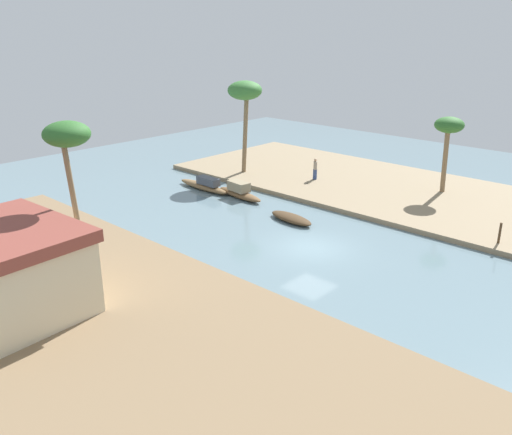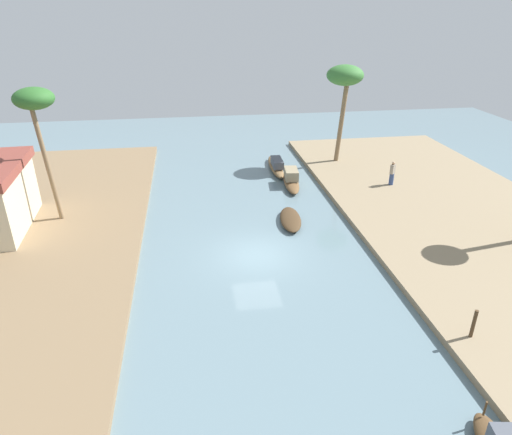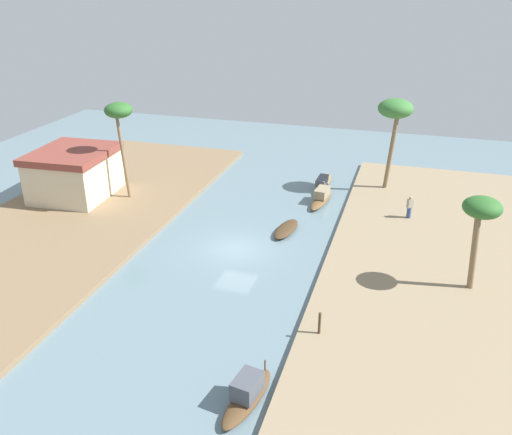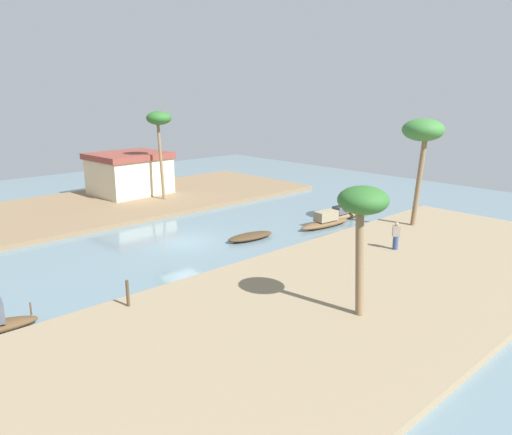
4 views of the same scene
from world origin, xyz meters
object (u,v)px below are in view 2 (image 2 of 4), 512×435
at_px(sampan_near_left_bank, 291,180).
at_px(mooring_post, 474,324).
at_px(palm_tree_left_far, 345,78).
at_px(sampan_midstream, 276,166).
at_px(palm_tree_right_tall, 35,104).
at_px(person_on_near_bank, 392,174).
at_px(sampan_open_hull, 290,219).

relative_size(sampan_near_left_bank, mooring_post, 3.82).
height_order(sampan_near_left_bank, palm_tree_left_far, palm_tree_left_far).
distance_m(sampan_midstream, palm_tree_right_tall, 17.78).
relative_size(mooring_post, palm_tree_left_far, 0.16).
relative_size(sampan_near_left_bank, sampan_midstream, 0.87).
bearing_deg(person_on_near_bank, sampan_open_hull, 164.85).
bearing_deg(mooring_post, person_on_near_bank, -13.18).
distance_m(sampan_near_left_bank, person_on_near_bank, 7.10).
distance_m(sampan_open_hull, person_on_near_bank, 9.35).
relative_size(mooring_post, palm_tree_right_tall, 0.16).
height_order(sampan_open_hull, palm_tree_left_far, palm_tree_left_far).
distance_m(mooring_post, palm_tree_left_far, 22.53).
bearing_deg(sampan_midstream, sampan_near_left_bank, -170.06).
height_order(sampan_open_hull, person_on_near_bank, person_on_near_bank).
bearing_deg(person_on_near_bank, palm_tree_left_far, 65.79).
height_order(mooring_post, palm_tree_right_tall, palm_tree_right_tall).
xyz_separation_m(sampan_open_hull, mooring_post, (-11.49, -4.54, 0.72)).
xyz_separation_m(sampan_midstream, mooring_post, (-20.90, -3.62, 0.54)).
bearing_deg(sampan_near_left_bank, palm_tree_left_far, -43.70).
height_order(sampan_midstream, palm_tree_right_tall, palm_tree_right_tall).
bearing_deg(palm_tree_left_far, sampan_open_hull, 148.37).
bearing_deg(mooring_post, sampan_near_left_bank, 10.13).
bearing_deg(sampan_open_hull, person_on_near_bank, -55.43).
height_order(sampan_midstream, mooring_post, mooring_post).
distance_m(person_on_near_bank, palm_tree_left_far, 8.42).
height_order(sampan_near_left_bank, person_on_near_bank, person_on_near_bank).
height_order(sampan_near_left_bank, palm_tree_right_tall, palm_tree_right_tall).
xyz_separation_m(sampan_near_left_bank, person_on_near_bank, (-1.77, -6.84, 0.69)).
distance_m(sampan_open_hull, palm_tree_left_far, 13.67).
distance_m(person_on_near_bank, mooring_post, 16.24).
height_order(person_on_near_bank, palm_tree_left_far, palm_tree_left_far).
relative_size(sampan_near_left_bank, person_on_near_bank, 2.74).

